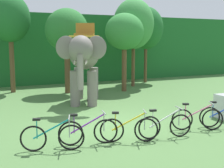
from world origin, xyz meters
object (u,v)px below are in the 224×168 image
object	(u,v)px
tree_center_right	(67,31)
tree_far_right	(146,28)
bike_yellow	(129,129)
bike_blue	(224,116)
elephant	(84,57)
tree_center_left	(124,32)
bike_teal	(52,137)
bike_pink	(197,119)
bike_purple	(88,131)
tree_right	(10,19)
tree_far_left	(134,24)
bike_white	(165,126)

from	to	relation	value
tree_center_right	tree_far_right	size ratio (longest dim) A/B	0.89
bike_yellow	bike_blue	size ratio (longest dim) A/B	1.03
tree_center_right	elephant	size ratio (longest dim) A/B	1.13
tree_center_left	bike_teal	size ratio (longest dim) A/B	2.77
bike_blue	tree_center_left	bearing A→B (deg)	86.34
tree_center_right	bike_pink	bearing A→B (deg)	-80.00
bike_purple	elephant	bearing A→B (deg)	70.55
bike_teal	bike_yellow	xyz separation A→B (m)	(2.20, -0.23, 0.00)
tree_center_left	bike_pink	distance (m)	8.85
tree_center_right	bike_pink	xyz separation A→B (m)	(1.59, -9.01, -3.09)
elephant	bike_yellow	xyz separation A→B (m)	(-0.80, -5.81, -1.82)
elephant	bike_yellow	size ratio (longest dim) A/B	2.61
tree_right	tree_center_left	distance (m)	6.44
tree_far_right	bike_teal	size ratio (longest dim) A/B	3.24
tree_far_left	bike_blue	xyz separation A→B (m)	(-1.97, -9.82, -3.59)
bike_purple	tree_center_right	bearing A→B (deg)	76.17
tree_far_left	bike_teal	bearing A→B (deg)	-129.35
bike_pink	bike_yellow	bearing A→B (deg)	-177.68
tree_center_left	bike_purple	world-z (taller)	tree_center_left
tree_center_right	elephant	world-z (taller)	tree_center_right
tree_far_right	bike_purple	distance (m)	14.18
bike_yellow	bike_white	world-z (taller)	same
bike_pink	tree_center_right	bearing A→B (deg)	100.00
tree_right	bike_white	distance (m)	11.78
tree_far_right	elephant	xyz separation A→B (m)	(-6.58, -5.30, -1.60)
bike_white	tree_center_left	bearing A→B (deg)	70.24
tree_right	tree_far_right	size ratio (longest dim) A/B	1.05
bike_pink	bike_teal	bearing A→B (deg)	178.54
tree_center_left	bike_blue	size ratio (longest dim) A/B	2.92
tree_far_right	tree_right	bearing A→B (deg)	-177.05
bike_teal	tree_center_right	bearing A→B (deg)	70.06
bike_white	bike_blue	xyz separation A→B (m)	(2.49, 0.09, 0.00)
tree_far_right	bike_yellow	size ratio (longest dim) A/B	3.31
elephant	tree_far_left	bearing A→B (deg)	39.39
bike_teal	bike_blue	bearing A→B (deg)	-2.71
bike_yellow	bike_white	bearing A→B (deg)	-6.81
bike_yellow	bike_pink	bearing A→B (deg)	2.32
bike_teal	bike_yellow	world-z (taller)	same
tree_far_left	bike_blue	distance (m)	10.64
tree_center_left	bike_yellow	distance (m)	9.75
tree_far_left	tree_far_right	world-z (taller)	tree_far_left
tree_right	tree_far_right	bearing A→B (deg)	2.95
tree_far_right	bike_teal	xyz separation A→B (m)	(-9.58, -10.88, -3.41)
tree_far_right	tree_center_left	bearing A→B (deg)	-138.38
tree_center_left	tree_far_right	bearing A→B (deg)	41.62
tree_center_left	elephant	bearing A→B (deg)	-143.96
bike_teal	bike_yellow	size ratio (longest dim) A/B	1.02
tree_center_left	tree_center_right	bearing A→B (deg)	165.04
bike_pink	tree_far_left	bearing A→B (deg)	72.70
tree_far_left	elephant	world-z (taller)	tree_far_left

